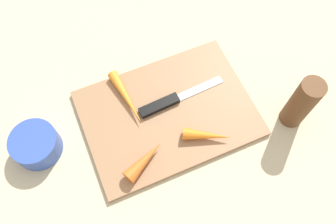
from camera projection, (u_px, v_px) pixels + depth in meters
ground_plane at (168, 114)px, 0.75m from camera, size 1.40×1.40×0.00m
cutting_board at (168, 113)px, 0.74m from camera, size 0.36×0.26×0.01m
knife at (165, 103)px, 0.74m from camera, size 0.20×0.03×0.01m
carrot_longest at (126, 98)px, 0.74m from camera, size 0.04×0.14×0.02m
carrot_shortest at (145, 160)px, 0.68m from camera, size 0.10×0.07×0.03m
carrot_medium at (207, 135)px, 0.70m from camera, size 0.10×0.07×0.03m
small_bowl at (36, 145)px, 0.69m from camera, size 0.10×0.10×0.05m
pepper_grinder at (301, 103)px, 0.68m from camera, size 0.05×0.05×0.14m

